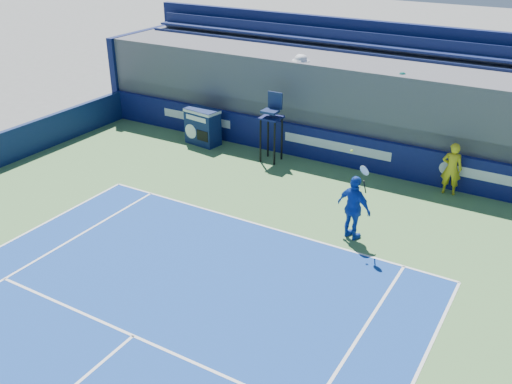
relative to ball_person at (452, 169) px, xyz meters
The scene contains 6 objects.
ball_person is the anchor object (origin of this frame).
back_hoarding 4.05m from the ball_person, behind, with size 20.40×0.21×1.20m.
match_clock 9.25m from the ball_person, behind, with size 1.40×0.89×1.40m.
umpire_chair 6.23m from the ball_person, behind, with size 0.71×0.71×2.48m.
tennis_player 4.44m from the ball_person, 111.13° to the right, with size 1.16×0.75×2.57m.
stadium_seating 4.79m from the ball_person, 148.65° to the left, with size 21.00×4.05×4.40m.
Camera 1 is at (7.04, -0.43, 8.02)m, focal length 40.00 mm.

